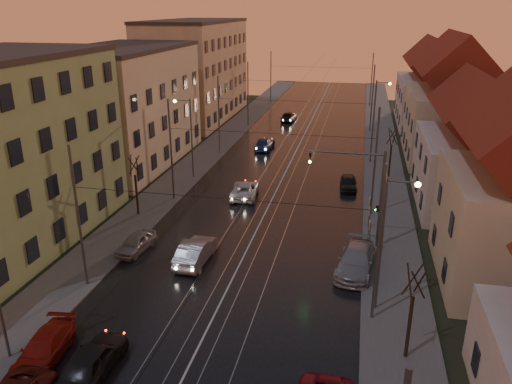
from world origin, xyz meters
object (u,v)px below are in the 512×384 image
Objects in this scene: driving_car_4 at (289,117)px; parked_right_1 at (356,261)px; traffic_light_mast at (367,186)px; driving_car_3 at (265,144)px; street_lamp_1 at (388,232)px; driving_car_2 at (245,190)px; driving_car_0 at (93,360)px; driving_car_1 at (196,251)px; parked_right_2 at (348,183)px; street_lamp_2 at (188,130)px; parked_left_3 at (136,243)px; street_lamp_3 at (377,107)px; parked_left_2 at (44,349)px.

parked_right_1 is (10.87, -43.76, 0.03)m from driving_car_4.
driving_car_3 is at bearing 116.19° from traffic_light_mast.
street_lamp_1 reaches higher than driving_car_2.
driving_car_3 is at bearing 112.00° from street_lamp_1.
driving_car_3 is at bearing -90.55° from driving_car_0.
street_lamp_1 is 6.10m from parked_right_1.
street_lamp_1 is 1.81× the size of driving_car_4.
driving_car_0 is 11.50m from driving_car_1.
driving_car_4 is (0.94, 56.11, -0.01)m from driving_car_0.
parked_right_2 is (-2.55, 19.92, -4.24)m from street_lamp_1.
street_lamp_2 is at bearing -38.34° from driving_car_2.
parked_right_1 is at bearing -133.79° from driving_car_0.
driving_car_2 is at bearing 126.18° from street_lamp_1.
driving_car_2 is at bearing -31.81° from street_lamp_2.
street_lamp_1 reaches higher than driving_car_4.
street_lamp_2 is 8.79m from driving_car_2.
driving_car_4 is 45.09m from parked_right_1.
driving_car_0 is 1.20× the size of parked_left_3.
driving_car_3 is (-1.31, 16.16, 0.01)m from driving_car_2.
driving_car_2 reaches higher than parked_left_3.
street_lamp_2 reaches higher than parked_right_2.
parked_right_1 is at bearing -95.99° from traffic_light_mast.
driving_car_1 is at bearing -123.18° from parked_right_2.
street_lamp_2 is 2.13× the size of parked_left_3.
traffic_light_mast is (-1.11, -28.00, -0.29)m from street_lamp_3.
traffic_light_mast is 1.62× the size of parked_left_2.
parked_left_3 is at bearing -171.65° from parked_right_1.
parked_right_1 is (11.46, -27.84, 0.09)m from driving_car_3.
parked_right_1 is at bearing 124.44° from driving_car_2.
driving_car_3 is 15.93m from driving_car_4.
street_lamp_3 is at bearing -108.74° from driving_car_1.
parked_right_1 is at bearing 111.65° from driving_car_3.
parked_right_1 is at bearing -173.53° from driving_car_1.
driving_car_2 is at bearing 138.22° from parked_right_1.
traffic_light_mast is 1.63× the size of driving_car_4.
parked_right_1 is at bearing -92.71° from street_lamp_3.
driving_car_2 is 13.00m from parked_left_3.
street_lamp_2 is 23.32m from parked_right_1.
driving_car_1 is 28.76m from driving_car_3.
parked_left_3 is 15.20m from parked_right_1.
street_lamp_3 is at bearing -163.93° from driving_car_3.
driving_car_0 is at bearing -80.12° from street_lamp_2.
street_lamp_2 is 20.89m from traffic_light_mast.
street_lamp_3 is at bearing 77.75° from parked_right_2.
street_lamp_1 is 18.39m from parked_left_2.
driving_car_2 is 32.09m from driving_car_4.
driving_car_0 is at bearing 79.52° from driving_car_2.
traffic_light_mast is at bearing -35.07° from street_lamp_2.
street_lamp_3 is at bearing 87.73° from traffic_light_mast.
driving_car_2 is 15.48m from parked_right_1.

